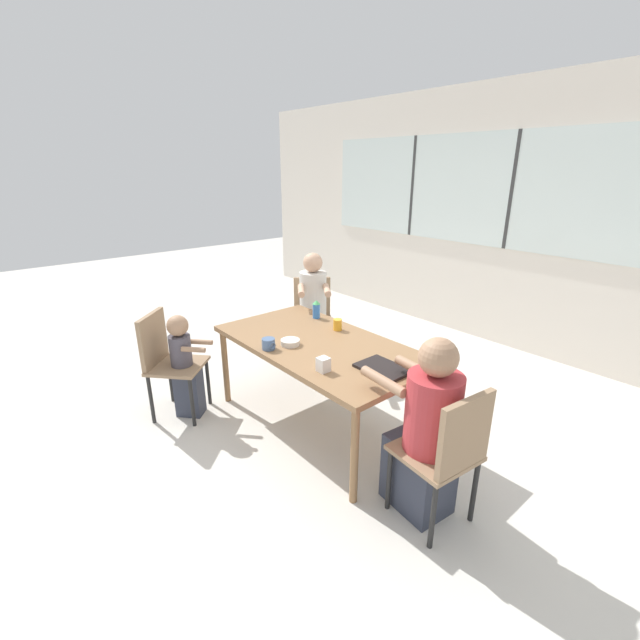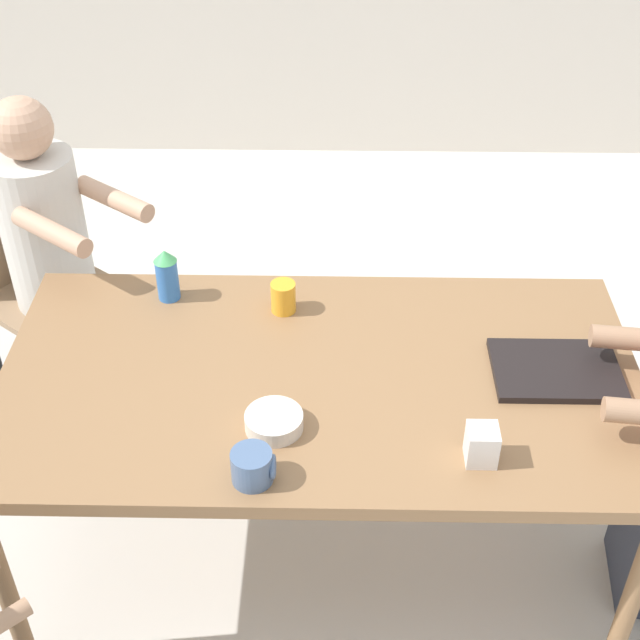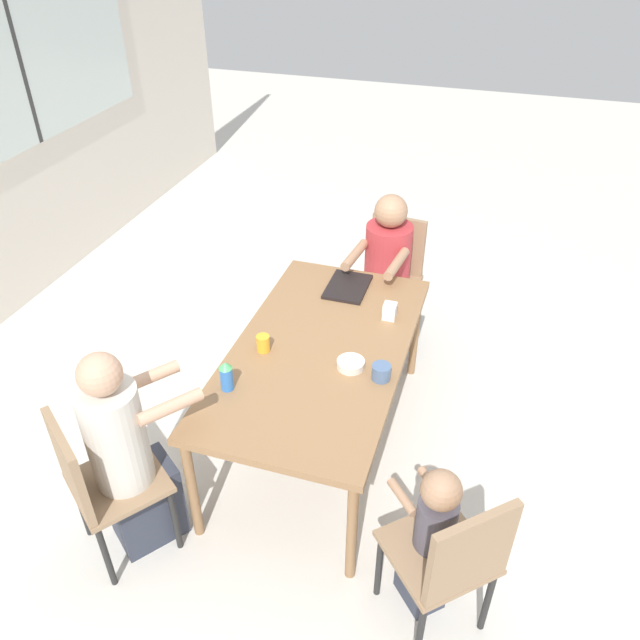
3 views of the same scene
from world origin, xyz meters
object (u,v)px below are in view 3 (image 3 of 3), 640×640
at_px(chair_for_woman_green_shirt, 392,268).
at_px(person_man_blue_shirt, 129,460).
at_px(person_toddler, 429,542).
at_px(sippy_cup, 226,375).
at_px(coffee_mug, 381,372).
at_px(bowl_white_shallow, 351,364).
at_px(chair_for_toddler, 453,558).
at_px(chair_for_man_blue_shirt, 96,479).
at_px(juice_glass, 263,343).
at_px(person_woman_green_shirt, 385,281).
at_px(milk_carton_small, 390,311).

xyz_separation_m(chair_for_woman_green_shirt, person_man_blue_shirt, (-2.12, 0.79, 0.02)).
xyz_separation_m(person_toddler, sippy_cup, (0.36, 1.07, 0.36)).
bearing_deg(coffee_mug, bowl_white_shallow, 77.45).
bearing_deg(chair_for_toddler, bowl_white_shallow, 85.98).
distance_m(chair_for_man_blue_shirt, person_man_blue_shirt, 0.16).
distance_m(person_man_blue_shirt, bowl_white_shallow, 1.16).
xyz_separation_m(chair_for_man_blue_shirt, chair_for_toddler, (0.08, -1.59, 0.00)).
height_order(chair_for_woman_green_shirt, bowl_white_shallow, chair_for_woman_green_shirt).
relative_size(person_man_blue_shirt, juice_glass, 12.83).
height_order(person_woman_green_shirt, person_man_blue_shirt, person_man_blue_shirt).
xyz_separation_m(person_man_blue_shirt, juice_glass, (0.77, -0.37, 0.21)).
bearing_deg(sippy_cup, coffee_mug, -66.76).
distance_m(person_man_blue_shirt, milk_carton_small, 1.58).
height_order(person_man_blue_shirt, bowl_white_shallow, person_man_blue_shirt).
height_order(person_toddler, sippy_cup, person_toddler).
height_order(coffee_mug, sippy_cup, sippy_cup).
relative_size(chair_for_woman_green_shirt, sippy_cup, 5.36).
height_order(coffee_mug, bowl_white_shallow, coffee_mug).
bearing_deg(person_man_blue_shirt, sippy_cup, 90.28).
distance_m(sippy_cup, milk_carton_small, 1.03).
bearing_deg(milk_carton_small, person_woman_green_shirt, 13.73).
height_order(chair_for_man_blue_shirt, person_woman_green_shirt, person_woman_green_shirt).
relative_size(chair_for_woman_green_shirt, person_woman_green_shirt, 0.78).
bearing_deg(coffee_mug, person_woman_green_shirt, 11.21).
xyz_separation_m(chair_for_woman_green_shirt, chair_for_toddler, (-2.16, -0.71, 0.00)).
bearing_deg(juice_glass, milk_carton_small, -49.41).
bearing_deg(person_man_blue_shirt, chair_for_woman_green_shirt, 106.14).
relative_size(person_woman_green_shirt, bowl_white_shallow, 7.82).
bearing_deg(coffee_mug, juice_glass, 86.84).
relative_size(coffee_mug, sippy_cup, 0.63).
bearing_deg(chair_for_man_blue_shirt, milk_carton_small, 89.72).
xyz_separation_m(sippy_cup, milk_carton_small, (0.82, -0.62, -0.04)).
relative_size(chair_for_man_blue_shirt, person_man_blue_shirt, 0.74).
height_order(milk_carton_small, bowl_white_shallow, milk_carton_small).
distance_m(juice_glass, bowl_white_shallow, 0.48).
bearing_deg(juice_glass, chair_for_woman_green_shirt, -17.18).
xyz_separation_m(chair_for_man_blue_shirt, juice_glass, (0.89, -0.47, 0.23)).
height_order(person_man_blue_shirt, milk_carton_small, person_man_blue_shirt).
relative_size(chair_for_toddler, person_toddler, 1.00).
xyz_separation_m(sippy_cup, juice_glass, (0.33, -0.05, -0.04)).
distance_m(chair_for_man_blue_shirt, coffee_mug, 1.42).
relative_size(person_toddler, coffee_mug, 8.50).
bearing_deg(person_man_blue_shirt, juice_glass, 100.70).
height_order(person_toddler, juice_glass, person_toddler).
xyz_separation_m(person_woman_green_shirt, juice_glass, (-1.19, 0.40, 0.24)).
height_order(chair_for_woman_green_shirt, chair_for_toddler, same).
bearing_deg(person_woman_green_shirt, juice_glass, 77.83).
height_order(person_woman_green_shirt, milk_carton_small, person_woman_green_shirt).
relative_size(person_man_blue_shirt, sippy_cup, 7.20).
xyz_separation_m(person_man_blue_shirt, sippy_cup, (0.43, -0.32, 0.24)).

